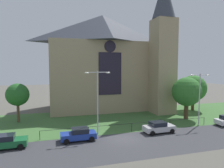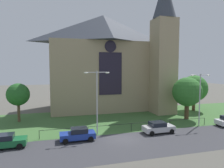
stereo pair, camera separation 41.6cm
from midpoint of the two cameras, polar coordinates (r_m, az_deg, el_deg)
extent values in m
plane|color=#56544C|center=(35.01, -2.61, -9.93)|extent=(160.00, 160.00, 0.00)
cube|color=#38383D|center=(24.05, 4.40, -16.77)|extent=(120.00, 8.00, 0.01)
cube|color=#3D6633|center=(33.13, -1.78, -10.76)|extent=(120.00, 20.00, 0.01)
cube|color=tan|center=(43.85, -2.94, 2.24)|extent=(22.00, 12.00, 14.00)
pyramid|color=#383D47|center=(44.60, -3.00, 15.18)|extent=(22.00, 12.00, 6.00)
cube|color=black|center=(37.97, -0.86, 2.95)|extent=(4.40, 0.16, 8.00)
cylinder|color=black|center=(38.17, -0.87, 10.63)|extent=(2.20, 0.15, 2.20)
cube|color=tan|center=(40.02, 13.90, 4.76)|extent=(4.00, 4.00, 18.00)
cylinder|color=black|center=(28.41, 5.20, -11.08)|extent=(24.06, 0.05, 0.05)
cylinder|color=black|center=(26.83, -20.25, -13.52)|extent=(0.07, 0.07, 1.10)
cylinder|color=black|center=(27.05, -7.09, -13.12)|extent=(0.07, 0.07, 1.10)
cylinder|color=black|center=(28.56, 5.19, -12.15)|extent=(0.07, 0.07, 1.10)
cylinder|color=black|center=(31.18, 15.74, -10.87)|extent=(0.07, 0.07, 1.10)
cylinder|color=black|center=(34.66, 24.34, -9.55)|extent=(0.07, 0.07, 1.10)
cylinder|color=#4C3823|center=(45.10, 21.65, -5.30)|extent=(0.64, 0.64, 2.60)
sphere|color=#2D6B28|center=(44.68, 21.78, -1.10)|extent=(5.37, 5.37, 5.37)
cylinder|color=brown|center=(36.27, -25.36, -7.31)|extent=(0.42, 0.42, 3.14)
sphere|color=#235B23|center=(35.81, -25.52, -2.72)|extent=(3.62, 3.62, 3.62)
cylinder|color=#4C3823|center=(37.26, 19.98, -7.07)|extent=(0.74, 0.74, 2.86)
sphere|color=#2D6B28|center=(36.76, 20.12, -2.03)|extent=(4.96, 4.96, 4.96)
cylinder|color=#B2B2B7|center=(26.29, -4.55, -5.42)|extent=(0.16, 0.16, 8.40)
cylinder|color=#B2B2B7|center=(25.77, -6.13, 3.30)|extent=(1.40, 0.10, 0.10)
cylinder|color=#B2B2B7|center=(26.05, -3.09, 3.34)|extent=(1.40, 0.10, 0.10)
ellipsoid|color=white|center=(25.66, -7.67, 3.17)|extent=(0.57, 0.26, 0.20)
ellipsoid|color=white|center=(26.22, -1.60, 3.24)|extent=(0.57, 0.26, 0.20)
cylinder|color=#B2B2B7|center=(33.25, 23.22, -4.09)|extent=(0.16, 0.16, 7.93)
cylinder|color=#B2B2B7|center=(32.48, 22.47, 2.41)|extent=(1.40, 0.10, 0.10)
cylinder|color=#B2B2B7|center=(33.37, 24.35, 2.40)|extent=(1.40, 0.10, 0.10)
ellipsoid|color=white|center=(32.05, 21.49, 2.33)|extent=(0.57, 0.26, 0.20)
ellipsoid|color=white|center=(33.83, 25.25, 2.31)|extent=(0.57, 0.26, 0.20)
cube|color=#196033|center=(25.61, -28.15, -14.51)|extent=(4.24, 1.90, 0.70)
cube|color=black|center=(25.45, -28.66, -13.16)|extent=(2.04, 1.65, 0.55)
cylinder|color=black|center=(26.32, -24.50, -14.53)|extent=(0.65, 0.24, 0.64)
cylinder|color=black|center=(24.63, -25.03, -15.87)|extent=(0.65, 0.24, 0.64)
cube|color=#1E3899|center=(25.41, -10.01, -14.19)|extent=(4.21, 1.82, 0.70)
cube|color=black|center=(25.23, -9.57, -12.82)|extent=(2.01, 1.61, 0.55)
cylinder|color=black|center=(24.54, -13.30, -15.64)|extent=(0.64, 0.22, 0.64)
cylinder|color=black|center=(26.24, -13.52, -14.30)|extent=(0.64, 0.22, 0.64)
cylinder|color=black|center=(24.86, -6.27, -15.28)|extent=(0.64, 0.22, 0.64)
cylinder|color=black|center=(26.53, -6.98, -14.00)|extent=(0.64, 0.22, 0.64)
cube|color=#B7B7BC|center=(28.57, 12.78, -12.11)|extent=(4.23, 1.87, 0.70)
cube|color=black|center=(28.30, 12.44, -10.95)|extent=(2.03, 1.63, 0.55)
cylinder|color=black|center=(30.12, 14.37, -11.84)|extent=(0.64, 0.23, 0.64)
cylinder|color=black|center=(28.67, 16.30, -12.73)|extent=(0.64, 0.23, 0.64)
cylinder|color=black|center=(28.74, 9.25, -12.56)|extent=(0.64, 0.23, 0.64)
cylinder|color=black|center=(27.22, 10.97, -13.56)|extent=(0.64, 0.23, 0.64)
cylinder|color=black|center=(35.71, 27.30, -9.62)|extent=(0.65, 0.24, 0.64)
camera|label=1|loc=(0.21, -90.37, -0.03)|focal=32.22mm
camera|label=2|loc=(0.21, 89.63, 0.03)|focal=32.22mm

